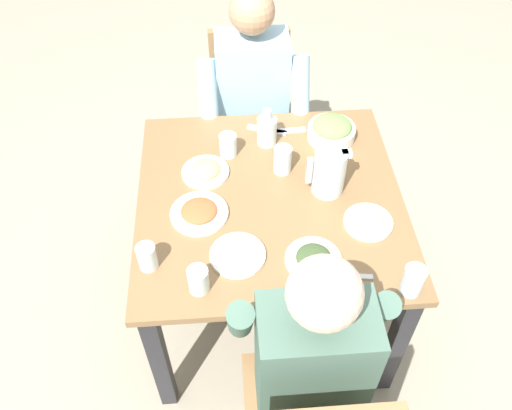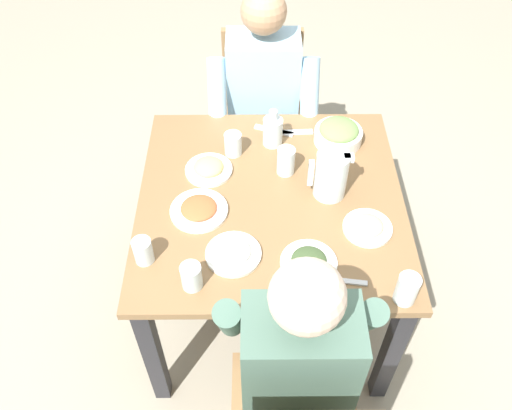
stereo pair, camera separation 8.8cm
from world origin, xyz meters
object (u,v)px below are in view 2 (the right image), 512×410
at_px(plate_rice_curry, 199,209).
at_px(water_glass_far_left, 191,276).
at_px(diner_far, 295,348).
at_px(water_glass_center, 143,251).
at_px(water_pitcher, 331,175).
at_px(plate_beans, 368,227).
at_px(water_glass_near_left, 233,144).
at_px(oil_carafe, 273,132).
at_px(diner_near, 263,112).
at_px(plate_yoghurt, 233,253).
at_px(plate_dolmas, 309,262).
at_px(water_glass_far_right, 407,289).
at_px(water_glass_by_pitcher, 286,161).
at_px(salad_bowl, 338,133).
at_px(dining_table, 270,216).
at_px(plate_fries, 209,168).
at_px(chair_near, 262,109).

bearing_deg(plate_rice_curry, water_glass_far_left, 89.85).
height_order(diner_far, water_glass_center, diner_far).
distance_m(water_pitcher, plate_beans, 0.23).
relative_size(diner_far, water_glass_near_left, 12.44).
height_order(water_glass_center, oil_carafe, oil_carafe).
height_order(plate_rice_curry, water_glass_center, water_glass_center).
bearing_deg(oil_carafe, diner_near, -82.98).
height_order(diner_far, plate_yoghurt, diner_far).
height_order(plate_dolmas, water_glass_near_left, water_glass_near_left).
xyz_separation_m(water_glass_center, water_glass_far_right, (-0.84, 0.16, 0.01)).
bearing_deg(plate_dolmas, plate_yoghurt, -8.70).
xyz_separation_m(water_glass_near_left, water_glass_by_pitcher, (-0.21, 0.11, 0.01)).
xyz_separation_m(salad_bowl, oil_carafe, (0.27, 0.01, 0.01)).
relative_size(dining_table, plate_fries, 5.36).
bearing_deg(plate_fries, plate_beans, 152.68).
distance_m(plate_dolmas, water_glass_far_right, 0.33).
height_order(water_pitcher, water_glass_far_left, water_pitcher).
relative_size(chair_near, plate_rice_curry, 4.19).
height_order(plate_rice_curry, oil_carafe, oil_carafe).
xyz_separation_m(diner_far, water_pitcher, (-0.16, -0.61, 0.15)).
bearing_deg(diner_near, diner_far, 93.93).
relative_size(water_pitcher, plate_dolmas, 0.99).
bearing_deg(plate_yoghurt, diner_near, -97.72).
distance_m(dining_table, water_glass_far_left, 0.49).
xyz_separation_m(diner_far, salad_bowl, (-0.22, -0.90, 0.09)).
height_order(chair_near, plate_beans, chair_near).
height_order(water_glass_far_left, water_glass_near_left, same).
relative_size(plate_rice_curry, water_glass_near_left, 2.23).
bearing_deg(water_pitcher, oil_carafe, -54.42).
relative_size(chair_near, water_glass_far_right, 8.14).
bearing_deg(plate_dolmas, plate_fries, -51.44).
relative_size(dining_table, water_glass_center, 10.34).
distance_m(plate_fries, water_glass_far_left, 0.53).
bearing_deg(plate_fries, salad_bowl, -161.63).
bearing_deg(water_glass_far_right, plate_fries, -41.96).
distance_m(chair_near, plate_rice_curry, 0.91).
relative_size(salad_bowl, water_glass_far_right, 1.80).
bearing_deg(plate_yoghurt, diner_far, 121.65).
relative_size(chair_near, plate_fries, 4.80).
distance_m(dining_table, plate_yoghurt, 0.32).
bearing_deg(oil_carafe, water_pitcher, 125.58).
distance_m(water_glass_center, water_glass_far_right, 0.86).
distance_m(salad_bowl, oil_carafe, 0.27).
bearing_deg(plate_rice_curry, water_glass_by_pitcher, -147.41).
bearing_deg(oil_carafe, plate_yoghurt, 75.48).
distance_m(dining_table, diner_near, 0.58).
height_order(plate_dolmas, water_glass_far_left, water_glass_far_left).
bearing_deg(plate_beans, diner_near, -64.13).
bearing_deg(plate_yoghurt, water_pitcher, -140.44).
height_order(plate_beans, plate_yoghurt, plate_yoghurt).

